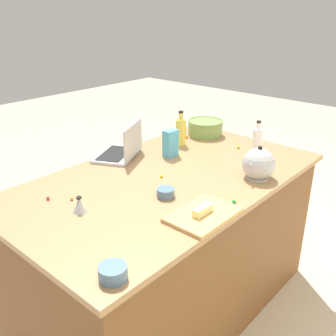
# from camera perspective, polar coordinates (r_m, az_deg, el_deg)

# --- Properties ---
(ground_plane) EXTENTS (12.00, 12.00, 0.00)m
(ground_plane) POSITION_cam_1_polar(r_m,az_deg,el_deg) (2.63, 0.00, -19.42)
(ground_plane) COLOR #B7A88E
(island_counter) EXTENTS (1.81, 1.04, 0.90)m
(island_counter) POSITION_cam_1_polar(r_m,az_deg,el_deg) (2.35, 0.00, -11.26)
(island_counter) COLOR brown
(island_counter) RESTS_ON ground
(laptop) EXTENTS (0.38, 0.34, 0.22)m
(laptop) POSITION_cam_1_polar(r_m,az_deg,el_deg) (2.40, -6.89, 2.66)
(laptop) COLOR #B7B7BC
(laptop) RESTS_ON island_counter
(mixing_bowl_large) EXTENTS (0.26, 0.26, 0.11)m
(mixing_bowl_large) POSITION_cam_1_polar(r_m,az_deg,el_deg) (2.81, 5.59, 6.05)
(mixing_bowl_large) COLOR #72934C
(mixing_bowl_large) RESTS_ON island_counter
(bottle_oil) EXTENTS (0.07, 0.07, 0.23)m
(bottle_oil) POSITION_cam_1_polar(r_m,az_deg,el_deg) (2.59, 1.91, 5.48)
(bottle_oil) COLOR #DBC64C
(bottle_oil) RESTS_ON island_counter
(bottle_vinegar) EXTENTS (0.06, 0.06, 0.21)m
(bottle_vinegar) POSITION_cam_1_polar(r_m,az_deg,el_deg) (2.51, 13.14, 4.05)
(bottle_vinegar) COLOR white
(bottle_vinegar) RESTS_ON island_counter
(kettle) EXTENTS (0.21, 0.18, 0.20)m
(kettle) POSITION_cam_1_polar(r_m,az_deg,el_deg) (2.14, 13.32, 0.50)
(kettle) COLOR #ADADB2
(kettle) RESTS_ON island_counter
(cutting_board) EXTENTS (0.33, 0.22, 0.02)m
(cutting_board) POSITION_cam_1_polar(r_m,az_deg,el_deg) (1.74, 5.29, -6.94)
(cutting_board) COLOR tan
(cutting_board) RESTS_ON island_counter
(butter_stick_left) EXTENTS (0.11, 0.04, 0.04)m
(butter_stick_left) POSITION_cam_1_polar(r_m,az_deg,el_deg) (1.72, 5.17, -6.26)
(butter_stick_left) COLOR #F4E58C
(butter_stick_left) RESTS_ON cutting_board
(ramekin_small) EXTENTS (0.10, 0.10, 0.05)m
(ramekin_small) POSITION_cam_1_polar(r_m,az_deg,el_deg) (1.38, -8.21, -15.16)
(ramekin_small) COLOR slate
(ramekin_small) RESTS_ON island_counter
(ramekin_medium) EXTENTS (0.09, 0.09, 0.04)m
(ramekin_medium) POSITION_cam_1_polar(r_m,az_deg,el_deg) (1.90, -0.37, -3.69)
(ramekin_medium) COLOR slate
(ramekin_medium) RESTS_ON island_counter
(kitchen_timer) EXTENTS (0.07, 0.07, 0.08)m
(kitchen_timer) POSITION_cam_1_polar(r_m,az_deg,el_deg) (1.80, -13.04, -5.34)
(kitchen_timer) COLOR #B2B2B7
(kitchen_timer) RESTS_ON island_counter
(candy_bag) EXTENTS (0.09, 0.06, 0.17)m
(candy_bag) POSITION_cam_1_polar(r_m,az_deg,el_deg) (2.39, 0.37, 3.72)
(candy_bag) COLOR #4CA5CC
(candy_bag) RESTS_ON island_counter
(candy_0) EXTENTS (0.02, 0.02, 0.02)m
(candy_0) POSITION_cam_1_polar(r_m,az_deg,el_deg) (1.87, 9.80, -4.96)
(candy_0) COLOR green
(candy_0) RESTS_ON island_counter
(candy_1) EXTENTS (0.02, 0.02, 0.02)m
(candy_1) POSITION_cam_1_polar(r_m,az_deg,el_deg) (2.11, -1.00, -1.23)
(candy_1) COLOR yellow
(candy_1) RESTS_ON island_counter
(candy_2) EXTENTS (0.02, 0.02, 0.02)m
(candy_2) POSITION_cam_1_polar(r_m,az_deg,el_deg) (1.96, -17.44, -4.32)
(candy_2) COLOR red
(candy_2) RESTS_ON island_counter
(candy_3) EXTENTS (0.02, 0.02, 0.02)m
(candy_3) POSITION_cam_1_polar(r_m,az_deg,el_deg) (2.75, 2.83, 4.66)
(candy_3) COLOR orange
(candy_3) RESTS_ON island_counter
(candy_4) EXTENTS (0.02, 0.02, 0.02)m
(candy_4) POSITION_cam_1_polar(r_m,az_deg,el_deg) (2.59, 10.45, 3.10)
(candy_4) COLOR yellow
(candy_4) RESTS_ON island_counter
(candy_5) EXTENTS (0.01, 0.01, 0.01)m
(candy_5) POSITION_cam_1_polar(r_m,az_deg,el_deg) (1.93, -14.14, -4.49)
(candy_5) COLOR orange
(candy_5) RESTS_ON island_counter
(candy_6) EXTENTS (0.02, 0.02, 0.02)m
(candy_6) POSITION_cam_1_polar(r_m,az_deg,el_deg) (1.90, 0.79, -4.08)
(candy_6) COLOR orange
(candy_6) RESTS_ON island_counter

